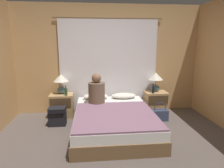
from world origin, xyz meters
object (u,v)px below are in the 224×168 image
object	(u,v)px
nightstand_right	(155,103)
handbag_on_floor	(160,115)
pillow_right	(124,96)
person_left_in_bed	(97,91)
beer_bottle_on_right_stand	(153,90)
beer_bottle_on_left_stand	(66,92)
bed	(114,120)
pillow_left	(96,96)
backpack_on_floor	(57,115)
lamp_left	(61,81)
nightstand_left	(62,105)
lamp_right	(156,79)

from	to	relation	value
nightstand_right	handbag_on_floor	bearing A→B (deg)	-95.64
nightstand_right	pillow_right	xyz separation A→B (m)	(-0.75, 0.02, 0.18)
person_left_in_bed	beer_bottle_on_right_stand	size ratio (longest dim) A/B	2.97
beer_bottle_on_left_stand	beer_bottle_on_right_stand	world-z (taller)	beer_bottle_on_left_stand
bed	pillow_left	xyz separation A→B (m)	(-0.32, 0.83, 0.25)
handbag_on_floor	backpack_on_floor	bearing A→B (deg)	-179.31
lamp_left	pillow_right	distance (m)	1.45
lamp_left	beer_bottle_on_right_stand	world-z (taller)	lamp_left
nightstand_left	lamp_left	distance (m)	0.55
lamp_right	beer_bottle_on_left_stand	bearing A→B (deg)	-175.08
nightstand_left	person_left_in_bed	size ratio (longest dim) A/B	0.81
nightstand_left	person_left_in_bed	bearing A→B (deg)	-23.18
bed	person_left_in_bed	bearing A→B (deg)	122.84
bed	handbag_on_floor	distance (m)	1.10
lamp_left	nightstand_right	bearing A→B (deg)	-1.65
nightstand_left	person_left_in_bed	distance (m)	0.93
backpack_on_floor	nightstand_right	bearing A→B (deg)	12.09
nightstand_right	pillow_left	distance (m)	1.41
beer_bottle_on_left_stand	beer_bottle_on_right_stand	distance (m)	1.93
pillow_left	beer_bottle_on_left_stand	distance (m)	0.67
nightstand_left	pillow_left	distance (m)	0.78
pillow_left	pillow_right	bearing A→B (deg)	0.00
nightstand_left	nightstand_right	size ratio (longest dim) A/B	1.00
lamp_left	backpack_on_floor	size ratio (longest dim) A/B	1.19
pillow_right	beer_bottle_on_left_stand	world-z (taller)	beer_bottle_on_left_stand
lamp_left	beer_bottle_on_right_stand	bearing A→B (deg)	-4.89
bed	lamp_right	world-z (taller)	lamp_right
pillow_left	backpack_on_floor	xyz separation A→B (m)	(-0.78, -0.49, -0.23)
backpack_on_floor	handbag_on_floor	bearing A→B (deg)	0.69
beer_bottle_on_right_stand	handbag_on_floor	world-z (taller)	beer_bottle_on_right_stand
bed	pillow_left	bearing A→B (deg)	111.35
beer_bottle_on_right_stand	backpack_on_floor	bearing A→B (deg)	-170.31
person_left_in_bed	handbag_on_floor	xyz separation A→B (m)	(1.34, -0.11, -0.52)
nightstand_left	handbag_on_floor	distance (m)	2.16
bed	pillow_right	size ratio (longest dim) A/B	3.64
nightstand_left	pillow_left	xyz separation A→B (m)	(0.75, 0.02, 0.18)
bed	person_left_in_bed	distance (m)	0.73
backpack_on_floor	beer_bottle_on_left_stand	bearing A→B (deg)	67.57
handbag_on_floor	pillow_left	bearing A→B (deg)	161.06
backpack_on_floor	beer_bottle_on_right_stand	bearing A→B (deg)	9.69
nightstand_right	beer_bottle_on_left_stand	bearing A→B (deg)	-176.82
bed	pillow_right	distance (m)	0.93
nightstand_right	lamp_right	xyz separation A→B (m)	(0.00, 0.06, 0.55)
pillow_left	nightstand_left	bearing A→B (deg)	-178.16
bed	lamp_right	xyz separation A→B (m)	(1.08, 0.87, 0.62)
person_left_in_bed	beer_bottle_on_right_stand	bearing A→B (deg)	9.68
nightstand_left	backpack_on_floor	size ratio (longest dim) A/B	1.40
pillow_left	backpack_on_floor	size ratio (longest dim) A/B	1.51
nightstand_left	nightstand_right	bearing A→B (deg)	0.00
person_left_in_bed	pillow_right	bearing A→B (deg)	29.43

